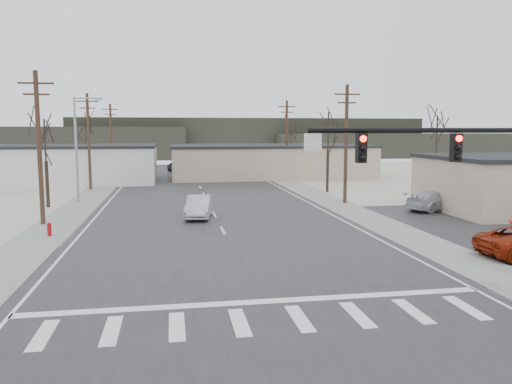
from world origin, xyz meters
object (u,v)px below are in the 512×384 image
fire_hydrant (49,229)px  sedan_crossing (199,207)px  car_far_b (176,167)px  traffic_signal_mast (483,173)px  car_parked_silver (435,201)px  car_far_a (192,168)px

fire_hydrant → sedan_crossing: size_ratio=0.19×
sedan_crossing → car_far_b: size_ratio=1.06×
traffic_signal_mast → sedan_crossing: traffic_signal_mast is taller
car_far_b → car_parked_silver: bearing=-81.7°
car_far_b → car_far_a: bearing=-75.8°
sedan_crossing → car_parked_silver: (18.26, 0.06, -0.04)m
fire_hydrant → car_parked_silver: size_ratio=0.17×
fire_hydrant → car_parked_silver: (27.25, 5.00, 0.32)m
fire_hydrant → car_far_a: (9.99, 41.90, 0.37)m
sedan_crossing → car_far_a: 36.98m
fire_hydrant → car_far_b: size_ratio=0.20×
traffic_signal_mast → car_far_b: size_ratio=2.02×
sedan_crossing → car_far_a: car_far_a is taller
fire_hydrant → car_parked_silver: car_parked_silver is taller
car_far_b → sedan_crossing: bearing=-105.8°
fire_hydrant → sedan_crossing: bearing=28.8°
car_far_b → traffic_signal_mast: bearing=-97.6°
traffic_signal_mast → sedan_crossing: bearing=115.4°
sedan_crossing → car_far_b: 40.47m
traffic_signal_mast → fire_hydrant: (-18.09, 14.20, -4.22)m
traffic_signal_mast → sedan_crossing: size_ratio=1.91×
traffic_signal_mast → car_parked_silver: traffic_signal_mast is taller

